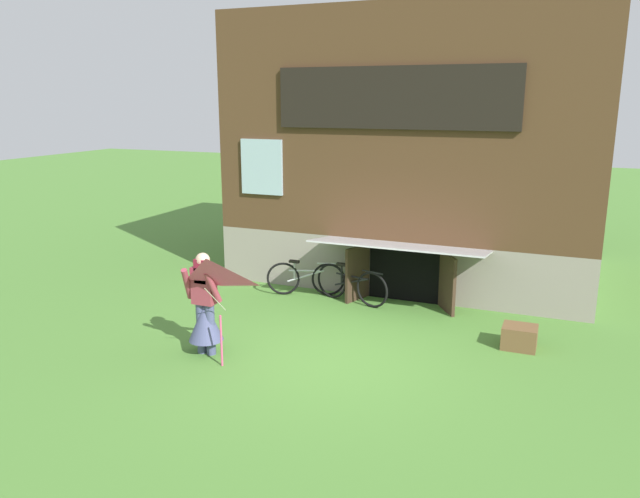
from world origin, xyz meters
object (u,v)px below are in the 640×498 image
(person, at_px, (205,312))
(wooden_crate, at_px, (519,337))
(bicycle_black, at_px, (351,284))
(bicycle_silver, at_px, (306,278))
(kite, at_px, (207,286))

(person, height_order, wooden_crate, person)
(bicycle_black, distance_m, wooden_crate, 3.32)
(bicycle_black, height_order, wooden_crate, bicycle_black)
(bicycle_silver, bearing_deg, person, -113.84)
(kite, relative_size, wooden_crate, 3.01)
(kite, distance_m, wooden_crate, 4.82)
(bicycle_black, xyz_separation_m, wooden_crate, (3.14, -1.08, -0.18))
(kite, bearing_deg, bicycle_silver, 92.44)
(kite, relative_size, bicycle_silver, 1.07)
(bicycle_black, bearing_deg, person, -96.22)
(person, bearing_deg, bicycle_black, 52.07)
(bicycle_black, height_order, bicycle_silver, bicycle_black)
(kite, bearing_deg, person, 128.08)
(person, height_order, bicycle_silver, person)
(wooden_crate, bearing_deg, person, -155.14)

